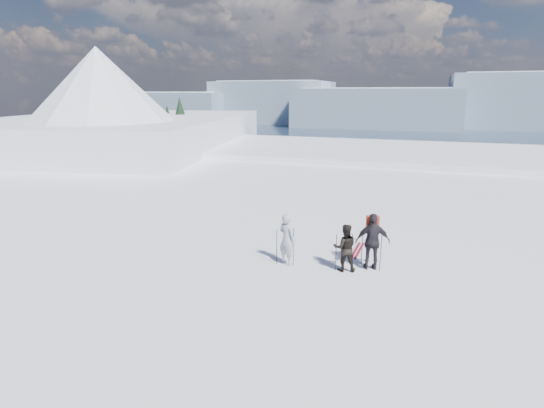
{
  "coord_description": "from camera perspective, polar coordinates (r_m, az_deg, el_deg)",
  "views": [
    {
      "loc": [
        2.55,
        -10.42,
        5.65
      ],
      "look_at": [
        -2.03,
        3.0,
        1.87
      ],
      "focal_mm": 28.0,
      "sensor_mm": 36.0,
      "label": 1
    }
  ],
  "objects": [
    {
      "name": "skier_dark",
      "position": [
        13.89,
        9.77,
        -5.8
      ],
      "size": [
        0.9,
        0.78,
        1.57
      ],
      "primitive_type": "imported",
      "rotation": [
        0.0,
        0.0,
        3.42
      ],
      "color": "black",
      "rests_on": "ground"
    },
    {
      "name": "lake_basin",
      "position": [
        42.28,
        14.61,
        -2.26
      ],
      "size": [
        820.0,
        820.0,
        71.62
      ],
      "color": "white",
      "rests_on": "ground"
    },
    {
      "name": "far_mountain_range",
      "position": [
        466.16,
        22.74,
        12.24
      ],
      "size": [
        770.0,
        110.0,
        53.0
      ],
      "color": "slate",
      "rests_on": "ground"
    },
    {
      "name": "ski_poles",
      "position": [
        14.03,
        8.16,
        -6.21
      ],
      "size": [
        3.37,
        0.57,
        1.31
      ],
      "color": "black",
      "rests_on": "ground"
    },
    {
      "name": "skier_pack",
      "position": [
        14.14,
        13.38,
        -4.94
      ],
      "size": [
        1.18,
        0.72,
        1.88
      ],
      "primitive_type": "imported",
      "rotation": [
        0.0,
        0.0,
        3.39
      ],
      "color": "black",
      "rests_on": "ground"
    },
    {
      "name": "skis_loose",
      "position": [
        15.91,
        11.43,
        -6.12
      ],
      "size": [
        0.31,
        1.7,
        0.03
      ],
      "color": "black",
      "rests_on": "ground"
    },
    {
      "name": "backpack",
      "position": [
        14.02,
        13.53,
        0.11
      ],
      "size": [
        0.44,
        0.32,
        0.56
      ],
      "primitive_type": "cube",
      "rotation": [
        0.0,
        0.0,
        3.39
      ],
      "color": "red",
      "rests_on": "skier_pack"
    },
    {
      "name": "near_ridge",
      "position": [
        50.12,
        -17.08,
        3.78
      ],
      "size": [
        31.37,
        35.68,
        25.62
      ],
      "color": "white",
      "rests_on": "ground"
    },
    {
      "name": "skier_grey",
      "position": [
        14.17,
        2.01,
        -4.74
      ],
      "size": [
        0.76,
        0.67,
        1.77
      ],
      "primitive_type": "imported",
      "rotation": [
        0.0,
        0.0,
        2.68
      ],
      "color": "#9CA0AA",
      "rests_on": "ground"
    }
  ]
}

